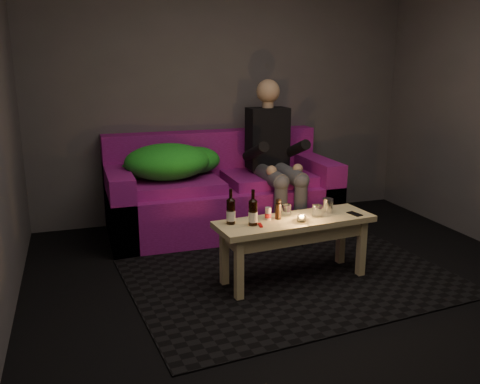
# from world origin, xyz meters

# --- Properties ---
(floor) EXTENTS (4.50, 4.50, 0.00)m
(floor) POSITION_xyz_m (0.00, 0.00, 0.00)
(floor) COLOR black
(floor) RESTS_ON ground
(room) EXTENTS (4.50, 4.50, 4.50)m
(room) POSITION_xyz_m (0.00, 0.47, 1.64)
(room) COLOR silver
(room) RESTS_ON ground
(rug) EXTENTS (2.57, 1.98, 0.01)m
(rug) POSITION_xyz_m (-0.01, 0.49, 0.01)
(rug) COLOR black
(rug) RESTS_ON floor
(sofa) EXTENTS (2.19, 0.99, 0.94)m
(sofa) POSITION_xyz_m (-0.19, 1.82, 0.34)
(sofa) COLOR #7E1062
(sofa) RESTS_ON floor
(green_blanket) EXTENTS (0.96, 0.66, 0.33)m
(green_blanket) POSITION_xyz_m (-0.67, 1.81, 0.71)
(green_blanket) COLOR #1B9726
(green_blanket) RESTS_ON sofa
(person) EXTENTS (0.39, 0.91, 1.46)m
(person) POSITION_xyz_m (0.30, 1.64, 0.76)
(person) COLOR black
(person) RESTS_ON sofa
(coffee_table) EXTENTS (1.24, 0.50, 0.49)m
(coffee_table) POSITION_xyz_m (-0.01, 0.44, 0.41)
(coffee_table) COLOR #EBD98A
(coffee_table) RESTS_ON rug
(beer_bottle_a) EXTENTS (0.07, 0.07, 0.26)m
(beer_bottle_a) POSITION_xyz_m (-0.50, 0.48, 0.59)
(beer_bottle_a) COLOR black
(beer_bottle_a) RESTS_ON coffee_table
(beer_bottle_b) EXTENTS (0.07, 0.07, 0.26)m
(beer_bottle_b) POSITION_xyz_m (-0.36, 0.40, 0.59)
(beer_bottle_b) COLOR black
(beer_bottle_b) RESTS_ON coffee_table
(salt_shaker) EXTENTS (0.06, 0.06, 0.09)m
(salt_shaker) POSITION_xyz_m (-0.21, 0.49, 0.54)
(salt_shaker) COLOR silver
(salt_shaker) RESTS_ON coffee_table
(pepper_mill) EXTENTS (0.06, 0.06, 0.12)m
(pepper_mill) POSITION_xyz_m (-0.14, 0.48, 0.55)
(pepper_mill) COLOR black
(pepper_mill) RESTS_ON coffee_table
(tumbler_back) EXTENTS (0.08, 0.08, 0.09)m
(tumbler_back) POSITION_xyz_m (-0.05, 0.54, 0.54)
(tumbler_back) COLOR white
(tumbler_back) RESTS_ON coffee_table
(tealight) EXTENTS (0.06, 0.06, 0.05)m
(tealight) POSITION_xyz_m (0.00, 0.37, 0.52)
(tealight) COLOR white
(tealight) RESTS_ON coffee_table
(tumbler_front) EXTENTS (0.08, 0.08, 0.09)m
(tumbler_front) POSITION_xyz_m (0.16, 0.43, 0.54)
(tumbler_front) COLOR white
(tumbler_front) RESTS_ON coffee_table
(steel_cup) EXTENTS (0.09, 0.09, 0.11)m
(steel_cup) POSITION_xyz_m (0.29, 0.51, 0.55)
(steel_cup) COLOR silver
(steel_cup) RESTS_ON coffee_table
(smartphone) EXTENTS (0.08, 0.13, 0.01)m
(smartphone) POSITION_xyz_m (0.47, 0.40, 0.50)
(smartphone) COLOR black
(smartphone) RESTS_ON coffee_table
(red_lighter) EXTENTS (0.03, 0.08, 0.01)m
(red_lighter) POSITION_xyz_m (-0.32, 0.36, 0.50)
(red_lighter) COLOR #B50B0D
(red_lighter) RESTS_ON coffee_table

